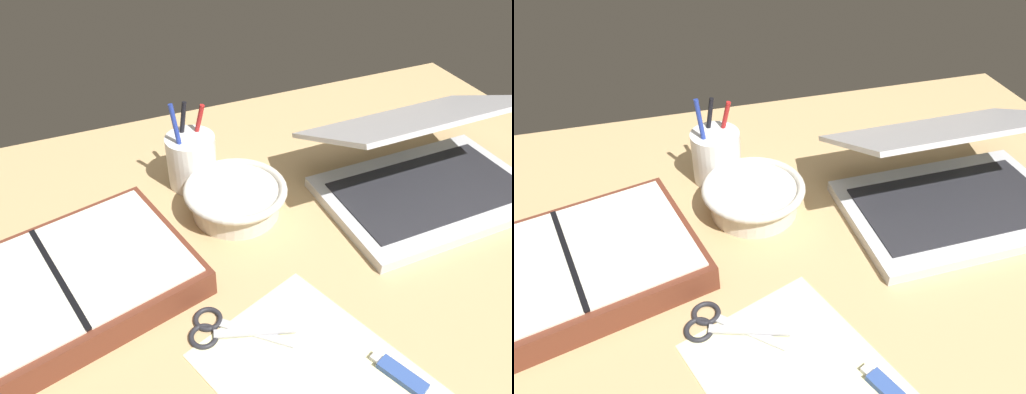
% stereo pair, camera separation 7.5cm
% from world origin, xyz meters
% --- Properties ---
extents(desk_top, '(1.40, 1.00, 0.02)m').
position_xyz_m(desk_top, '(0.00, 0.00, 0.01)').
color(desk_top, tan).
rests_on(desk_top, ground).
extents(laptop, '(0.36, 0.29, 0.18)m').
position_xyz_m(laptop, '(0.33, 0.07, 0.07)').
color(laptop, silver).
rests_on(laptop, desk_top).
extents(bowl, '(0.17, 0.17, 0.05)m').
position_xyz_m(bowl, '(0.01, 0.14, 0.05)').
color(bowl, silver).
rests_on(bowl, desk_top).
extents(pen_cup, '(0.09, 0.09, 0.16)m').
position_xyz_m(pen_cup, '(-0.03, 0.25, 0.07)').
color(pen_cup, white).
rests_on(pen_cup, desk_top).
extents(planner, '(0.39, 0.31, 0.05)m').
position_xyz_m(planner, '(-0.27, 0.06, 0.04)').
color(planner, brown).
rests_on(planner, desk_top).
extents(scissors, '(0.13, 0.10, 0.01)m').
position_xyz_m(scissors, '(-0.09, -0.07, 0.02)').
color(scissors, '#B7B7BC').
rests_on(scissors, desk_top).
extents(paper_sheet_front, '(0.28, 0.33, 0.00)m').
position_xyz_m(paper_sheet_front, '(-0.01, -0.19, 0.02)').
color(paper_sheet_front, '#F4EFB2').
rests_on(paper_sheet_front, desk_top).
extents(usb_drive, '(0.04, 0.07, 0.01)m').
position_xyz_m(usb_drive, '(0.08, -0.22, 0.02)').
color(usb_drive, '#33519E').
rests_on(usb_drive, desk_top).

